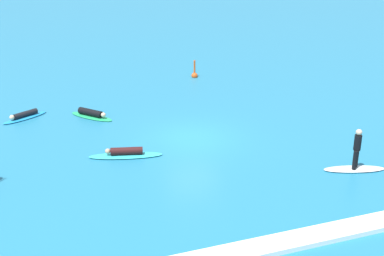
{
  "coord_description": "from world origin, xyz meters",
  "views": [
    {
      "loc": [
        -7.65,
        -21.42,
        9.36
      ],
      "look_at": [
        0.0,
        0.0,
        0.5
      ],
      "focal_mm": 47.73,
      "sensor_mm": 36.0,
      "label": 1
    }
  ],
  "objects": [
    {
      "name": "marker_buoy",
      "position": [
        3.79,
        10.11,
        0.19
      ],
      "size": [
        0.43,
        0.43,
        1.28
      ],
      "color": "#E55119",
      "rests_on": "ground_plane"
    },
    {
      "name": "surfer_on_blue_board",
      "position": [
        -7.47,
        5.51,
        0.14
      ],
      "size": [
        2.55,
        1.85,
        0.4
      ],
      "rotation": [
        0.0,
        0.0,
        3.67
      ],
      "color": "#1E8CD1",
      "rests_on": "ground_plane"
    },
    {
      "name": "wave_crest",
      "position": [
        0.0,
        -9.46,
        0.09
      ],
      "size": [
        18.21,
        0.9,
        0.18
      ],
      "primitive_type": "cube",
      "color": "white",
      "rests_on": "ground_plane"
    },
    {
      "name": "surfer_on_white_board",
      "position": [
        5.18,
        -5.63,
        0.44
      ],
      "size": [
        2.66,
        1.38,
        1.83
      ],
      "rotation": [
        0.0,
        0.0,
        2.85
      ],
      "color": "white",
      "rests_on": "ground_plane"
    },
    {
      "name": "surfer_on_green_board",
      "position": [
        -4.08,
        4.52,
        0.16
      ],
      "size": [
        2.31,
        2.55,
        0.44
      ],
      "rotation": [
        0.0,
        0.0,
        5.41
      ],
      "color": "#23B266",
      "rests_on": "ground_plane"
    },
    {
      "name": "surfer_on_teal_board",
      "position": [
        -3.5,
        -1.08,
        0.14
      ],
      "size": [
        3.32,
        1.51,
        0.43
      ],
      "rotation": [
        0.0,
        0.0,
        2.89
      ],
      "color": "#33C6CC",
      "rests_on": "ground_plane"
    },
    {
      "name": "ground_plane",
      "position": [
        0.0,
        0.0,
        0.0
      ],
      "size": [
        120.0,
        120.0,
        0.0
      ],
      "primitive_type": "plane",
      "color": "teal",
      "rests_on": "ground"
    }
  ]
}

